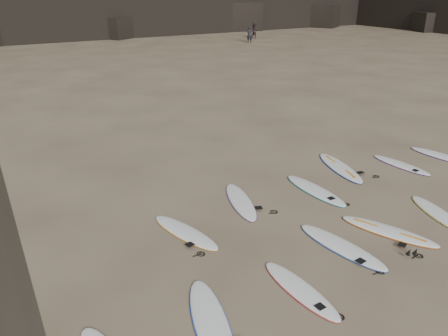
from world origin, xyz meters
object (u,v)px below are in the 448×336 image
Objects in this scene: surfboard_3 at (389,231)px; surfboard_10 at (443,156)px; person_a at (249,35)px; surfboard_6 at (241,201)px; surfboard_2 at (341,246)px; surfboard_1 at (300,289)px; person_b at (254,31)px; surfboard_5 at (185,232)px; surfboard_0 at (211,323)px; surfboard_7 at (315,190)px; surfboard_8 at (340,167)px; surfboard_4 at (439,214)px; surfboard_9 at (401,165)px.

surfboard_3 is 6.44m from surfboard_10.
surfboard_6 is at bearing 97.49° from person_a.
surfboard_10 is (7.42, 2.53, -0.00)m from surfboard_2.
surfboard_1 is 1.33× the size of person_b.
surfboard_5 is at bearing 132.48° from surfboard_2.
surfboard_0 is 1.56× the size of person_a.
person_b is (22.79, 33.63, 0.80)m from surfboard_6.
surfboard_10 reaches higher than surfboard_5.
surfboard_7 is (-0.03, 2.77, 0.00)m from surfboard_3.
surfboard_8 is at bearing 38.87° from surfboard_2.
surfboard_0 is at bearing -112.26° from surfboard_6.
person_a reaches higher than surfboard_10.
surfboard_6 is 8.30m from surfboard_10.
surfboard_6 is at bearing 166.33° from surfboard_7.
surfboard_1 is at bearing -86.85° from surfboard_5.
surfboard_4 is 0.83× the size of surfboard_8.
surfboard_8 is 1.63× the size of person_b.
surfboard_8 is at bearing 40.10° from surfboard_3.
surfboard_5 reaches higher than surfboard_4.
surfboard_8 reaches higher than surfboard_5.
surfboard_4 is 0.98× the size of surfboard_5.
surfboard_1 is 0.90× the size of surfboard_3.
surfboard_5 is at bearing -178.31° from surfboard_7.
surfboard_0 is 11.81m from surfboard_10.
surfboard_9 is (9.38, 3.45, -0.01)m from surfboard_0.
surfboard_10 is at bearing -15.18° from surfboard_5.
surfboard_7 is 5.92m from surfboard_10.
surfboard_7 is at bearing 52.91° from surfboard_2.
surfboard_3 reaches higher than surfboard_4.
surfboard_2 is 1.02× the size of surfboard_3.
surfboard_7 reaches higher than surfboard_10.
surfboard_5 is 0.85× the size of surfboard_8.
surfboard_0 is at bearing 163.41° from surfboard_3.
surfboard_10 is (1.98, -0.23, 0.00)m from surfboard_9.
surfboard_10 is (8.28, -0.68, 0.00)m from surfboard_6.
surfboard_6 is at bearing -159.18° from surfboard_8.
surfboard_9 is 1.33× the size of person_a.
person_a reaches higher than surfboard_2.
surfboard_7 is 2.14m from surfboard_8.
person_a is (20.27, 30.75, 0.79)m from surfboard_6.
surfboard_7 is 36.05m from person_a.
surfboard_0 is 8.55m from surfboard_8.
surfboard_9 is at bearing -13.56° from surfboard_5.
surfboard_1 is at bearing 99.36° from person_a.
surfboard_4 is 3.45m from surfboard_7.
surfboard_4 is 37.68m from person_a.
person_b is (20.43, 34.16, 0.79)m from surfboard_7.
surfboard_5 is at bearing 171.89° from surfboard_10.
surfboard_1 is (2.06, -0.07, -0.01)m from surfboard_0.
surfboard_5 is 2.25m from surfboard_6.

